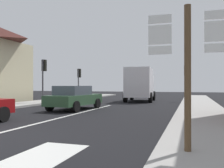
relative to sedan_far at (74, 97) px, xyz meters
name	(u,v)px	position (x,y,z in m)	size (l,w,h in m)	color
ground_plane	(101,108)	(1.08, 1.79, -0.76)	(80.00, 80.00, 0.00)	black
sidewalk_right	(203,113)	(7.40, -0.21, -0.69)	(2.64, 44.00, 0.14)	#9E9B96
sidewalk_left	(2,107)	(-5.24, -0.21, -0.69)	(2.64, 44.00, 0.14)	#9E9B96
lane_centre_stripe	(74,114)	(1.08, -2.21, -0.75)	(0.16, 12.00, 0.01)	silver
lane_turn_arrow	(44,156)	(3.83, -9.21, -0.75)	(1.20, 2.20, 0.01)	silver
sedan_far	(74,97)	(0.00, 0.00, 0.00)	(2.25, 4.33, 1.47)	#2D5133
delivery_truck	(140,84)	(2.33, 8.88, 0.89)	(2.74, 5.12, 3.05)	silver
route_sign_post	(188,66)	(6.78, -8.39, 1.15)	(1.66, 0.14, 3.20)	brown
traffic_light_far_left	(79,77)	(-4.22, 9.62, 1.61)	(0.30, 0.49, 3.20)	#47474C
traffic_light_near_left	(44,71)	(-4.22, 3.16, 1.85)	(0.30, 0.49, 3.52)	#47474C
traffic_light_far_right	(186,75)	(6.38, 9.76, 1.68)	(0.30, 0.49, 3.29)	#47474C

